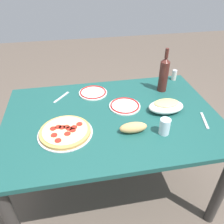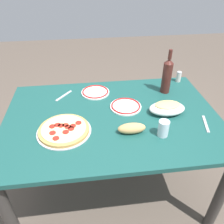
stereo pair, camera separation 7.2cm
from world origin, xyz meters
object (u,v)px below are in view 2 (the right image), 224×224
Objects in this scene: water_glass at (163,128)px; wine_bottle at (167,75)px; dining_table at (112,128)px; side_plate_far at (95,92)px; pepperoni_pizza at (64,130)px; side_plate_near at (126,106)px; spice_shaker at (179,77)px; bread_loaf at (132,128)px; baked_pasta_dish at (167,108)px.

wine_bottle is at bearing -109.36° from water_glass.
water_glass reaches higher than dining_table.
side_plate_far is at bearing -73.86° from dining_table.
side_plate_near is at bearing -152.72° from pepperoni_pizza.
water_glass is (0.17, 0.49, -0.09)m from wine_bottle.
pepperoni_pizza is at bearing -10.14° from water_glass.
spice_shaker is at bearing -137.40° from wine_bottle.
dining_table is 6.47× the size of side_plate_near.
spice_shaker reaches higher than bread_loaf.
water_glass is (0.10, 0.22, 0.01)m from baked_pasta_dish.
water_glass reaches higher than bread_loaf.
side_plate_far is (0.36, -0.54, -0.04)m from water_glass.
spice_shaker is (-0.16, -0.15, -0.10)m from wine_bottle.
water_glass is at bearing 117.44° from side_plate_near.
wine_bottle is 1.99× the size of bread_loaf.
dining_table is at bearing 30.50° from wine_bottle.
dining_table is 0.39m from water_glass.
baked_pasta_dish is 0.28m from side_plate_near.
wine_bottle is at bearing 174.89° from side_plate_far.
side_plate_near is at bearing -140.78° from dining_table.
spice_shaker is at bearing -147.03° from side_plate_near.
bread_loaf is (-0.40, 0.06, 0.02)m from pepperoni_pizza.
water_glass reaches higher than side_plate_far.
wine_bottle is 0.53m from water_glass.
side_plate_far is at bearing -35.12° from baked_pasta_dish.
pepperoni_pizza is 1.06m from spice_shaker.
water_glass is at bearing 123.85° from side_plate_far.
side_plate_far is 2.47× the size of spice_shaker.
side_plate_near is at bearing -92.66° from bread_loaf.
wine_bottle is at bearing -152.68° from side_plate_near.
wine_bottle is 0.24m from spice_shaker.
dining_table is 0.40m from baked_pasta_dish.
spice_shaker is at bearing -117.68° from water_glass.
side_plate_far is (0.09, -0.31, 0.11)m from dining_table.
baked_pasta_dish is 1.10× the size of side_plate_near.
side_plate_near is at bearing 131.57° from side_plate_far.
bread_loaf is at bearing 51.83° from wine_bottle.
wine_bottle reaches higher than bread_loaf.
bread_loaf reaches higher than dining_table.
spice_shaker is at bearing -130.77° from bread_loaf.
wine_bottle reaches higher than water_glass.
side_plate_far is at bearing -116.51° from pepperoni_pizza.
pepperoni_pizza is 3.24× the size of water_glass.
water_glass is 0.73m from spice_shaker.
side_plate_near is 1.02× the size of side_plate_far.
dining_table is at bearing 39.22° from side_plate_near.
bread_loaf is (0.35, 0.45, -0.11)m from wine_bottle.
pepperoni_pizza is 3.76× the size of spice_shaker.
wine_bottle is 1.53× the size of side_plate_near.
bread_loaf is (0.27, 0.17, -0.01)m from baked_pasta_dish.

